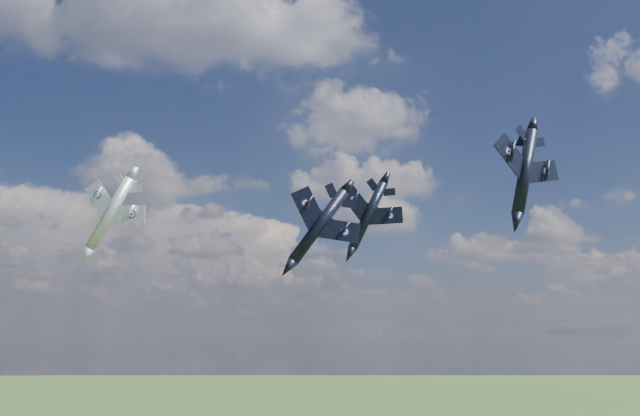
{
  "coord_description": "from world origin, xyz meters",
  "views": [
    {
      "loc": [
        -3.3,
        -61.34,
        68.01
      ],
      "look_at": [
        2.79,
        16.27,
        83.53
      ],
      "focal_mm": 35.0,
      "sensor_mm": 36.0,
      "label": 1
    }
  ],
  "objects_px": {
    "jet_high_navy": "(368,215)",
    "jet_left_silver": "(110,213)",
    "jet_right_navy": "(525,171)",
    "jet_lead_navy": "(319,226)"
  },
  "relations": [
    {
      "from": "jet_high_navy",
      "to": "jet_left_silver",
      "type": "xyz_separation_m",
      "value": [
        -37.31,
        -9.61,
        -2.03
      ]
    },
    {
      "from": "jet_right_navy",
      "to": "jet_lead_navy",
      "type": "bearing_deg",
      "value": 140.24
    },
    {
      "from": "jet_right_navy",
      "to": "jet_left_silver",
      "type": "height_order",
      "value": "jet_left_silver"
    },
    {
      "from": "jet_lead_navy",
      "to": "jet_high_navy",
      "type": "height_order",
      "value": "jet_high_navy"
    },
    {
      "from": "jet_high_navy",
      "to": "jet_left_silver",
      "type": "distance_m",
      "value": 38.58
    },
    {
      "from": "jet_right_navy",
      "to": "jet_left_silver",
      "type": "relative_size",
      "value": 0.88
    },
    {
      "from": "jet_right_navy",
      "to": "jet_high_navy",
      "type": "xyz_separation_m",
      "value": [
        -11.09,
        34.69,
        1.67
      ]
    },
    {
      "from": "jet_high_navy",
      "to": "jet_left_silver",
      "type": "bearing_deg",
      "value": -154.85
    },
    {
      "from": "jet_right_navy",
      "to": "jet_left_silver",
      "type": "bearing_deg",
      "value": 130.39
    },
    {
      "from": "jet_high_navy",
      "to": "jet_left_silver",
      "type": "relative_size",
      "value": 1.04
    }
  ]
}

